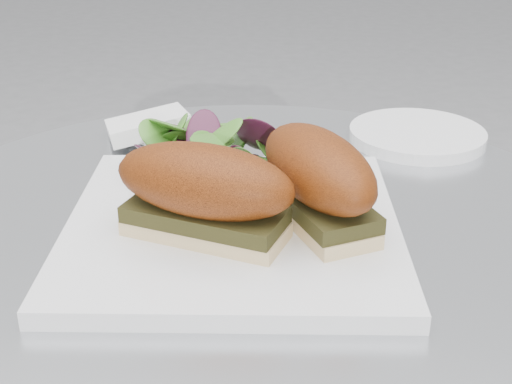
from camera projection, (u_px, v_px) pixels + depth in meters
plate at (233, 227)px, 0.63m from camera, size 0.32×0.32×0.02m
sandwich_left at (204, 190)px, 0.58m from camera, size 0.17×0.11×0.08m
sandwich_right at (318, 176)px, 0.61m from camera, size 0.14×0.17×0.08m
salad at (211, 154)px, 0.70m from camera, size 0.12×0.12×0.05m
napkin at (163, 139)px, 0.82m from camera, size 0.13×0.13×0.02m
saucer at (417, 135)px, 0.84m from camera, size 0.16×0.16×0.01m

